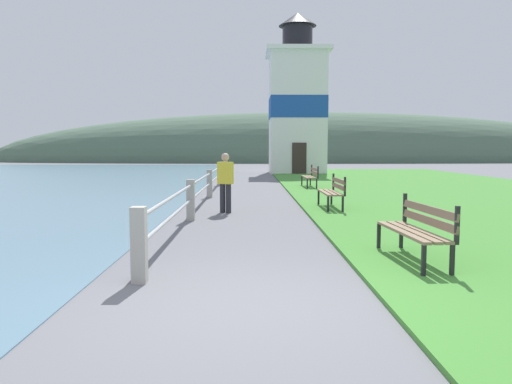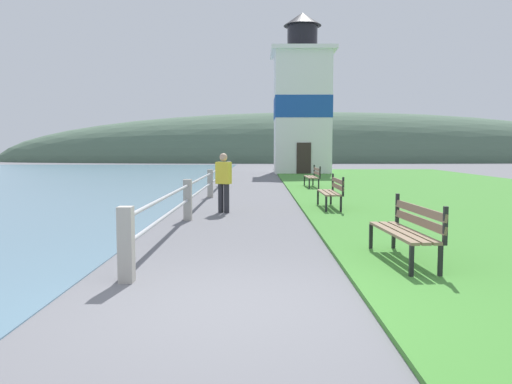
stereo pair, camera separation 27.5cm
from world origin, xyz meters
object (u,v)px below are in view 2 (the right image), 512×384
Objects in this scene: park_bench_near at (408,227)px; park_bench_far at (313,175)px; person_strolling at (224,181)px; lighthouse at (302,105)px; park_bench_midway at (332,190)px.

park_bench_far is at bearing -94.29° from park_bench_near.
person_strolling reaches higher than park_bench_far.
park_bench_near is 0.18× the size of lighthouse.
park_bench_near is 6.29m from park_bench_midway.
lighthouse is 6.78× the size of person_strolling.
park_bench_near is at bearing -91.49° from lighthouse.
park_bench_midway is 0.92× the size of park_bench_far.
lighthouse is (0.68, 26.02, 3.97)m from park_bench_near.
person_strolling is (-3.71, -20.31, -3.67)m from lighthouse.
park_bench_far is 1.26× the size of person_strolling.
park_bench_near is 26.33m from lighthouse.
park_bench_near is 6.48m from person_strolling.
lighthouse is at bearing -93.26° from park_bench_far.
lighthouse is (0.55, 12.51, 3.97)m from park_bench_far.
park_bench_midway is at bearing -54.38° from person_strolling.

